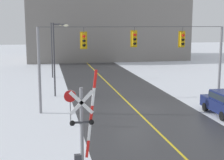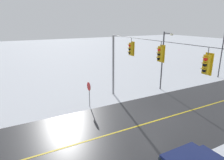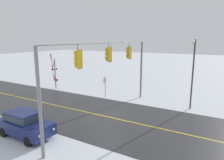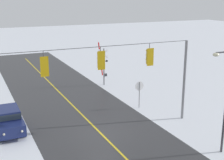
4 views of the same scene
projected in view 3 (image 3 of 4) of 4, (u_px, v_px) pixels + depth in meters
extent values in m
plane|color=silver|center=(108.00, 117.00, 17.35)|extent=(160.00, 160.00, 0.00)
cube|color=#303033|center=(181.00, 133.00, 14.37)|extent=(9.00, 80.00, 0.01)
cube|color=gold|center=(181.00, 133.00, 14.37)|extent=(0.14, 72.00, 0.01)
cylinder|color=gray|center=(141.00, 70.00, 22.65)|extent=(0.20, 0.20, 6.20)
cylinder|color=gray|center=(40.00, 105.00, 10.81)|extent=(0.20, 0.20, 6.20)
cylinder|color=#38383D|center=(108.00, 43.00, 16.12)|extent=(14.00, 0.04, 0.04)
cylinder|color=#38383D|center=(129.00, 45.00, 19.35)|extent=(0.04, 0.04, 0.43)
cube|color=#C6990F|center=(129.00, 53.00, 19.50)|extent=(0.34, 0.28, 1.08)
cube|color=#C6990F|center=(130.00, 53.00, 19.42)|extent=(0.52, 0.03, 1.26)
sphere|color=red|center=(127.00, 49.00, 19.51)|extent=(0.24, 0.24, 0.24)
cube|color=#C6990F|center=(127.00, 48.00, 19.53)|extent=(0.26, 0.16, 0.03)
sphere|color=black|center=(127.00, 53.00, 19.58)|extent=(0.24, 0.24, 0.24)
cube|color=#C6990F|center=(127.00, 52.00, 19.59)|extent=(0.26, 0.16, 0.03)
sphere|color=black|center=(127.00, 56.00, 19.64)|extent=(0.24, 0.24, 0.24)
cube|color=#C6990F|center=(127.00, 55.00, 19.66)|extent=(0.26, 0.16, 0.03)
cylinder|color=#38383D|center=(108.00, 45.00, 16.17)|extent=(0.04, 0.04, 0.35)
cube|color=#C6990F|center=(108.00, 54.00, 16.31)|extent=(0.34, 0.28, 1.08)
cube|color=#C6990F|center=(110.00, 55.00, 16.23)|extent=(0.52, 0.03, 1.26)
sphere|color=red|center=(107.00, 50.00, 16.32)|extent=(0.24, 0.24, 0.24)
cube|color=#C6990F|center=(106.00, 49.00, 16.34)|extent=(0.26, 0.16, 0.03)
sphere|color=black|center=(107.00, 54.00, 16.38)|extent=(0.24, 0.24, 0.24)
cube|color=#C6990F|center=(106.00, 53.00, 16.40)|extent=(0.26, 0.16, 0.03)
sphere|color=black|center=(107.00, 58.00, 16.45)|extent=(0.24, 0.24, 0.24)
cube|color=#C6990F|center=(106.00, 57.00, 16.46)|extent=(0.26, 0.16, 0.03)
cylinder|color=#38383D|center=(77.00, 48.00, 12.98)|extent=(0.04, 0.04, 0.41)
cube|color=#C6990F|center=(78.00, 59.00, 13.13)|extent=(0.34, 0.28, 1.08)
cube|color=#C6990F|center=(80.00, 59.00, 13.05)|extent=(0.52, 0.03, 1.26)
sphere|color=red|center=(76.00, 54.00, 13.14)|extent=(0.24, 0.24, 0.24)
cube|color=#C6990F|center=(75.00, 53.00, 13.16)|extent=(0.26, 0.16, 0.03)
sphere|color=black|center=(76.00, 59.00, 13.20)|extent=(0.24, 0.24, 0.24)
cube|color=#C6990F|center=(75.00, 58.00, 13.22)|extent=(0.26, 0.16, 0.03)
sphere|color=black|center=(76.00, 64.00, 13.27)|extent=(0.24, 0.24, 0.24)
cube|color=#C6990F|center=(75.00, 63.00, 13.29)|extent=(0.26, 0.16, 0.03)
cylinder|color=gray|center=(105.00, 87.00, 23.18)|extent=(0.07, 0.07, 2.30)
cylinder|color=#B71414|center=(105.00, 80.00, 23.04)|extent=(0.76, 0.03, 0.76)
cylinder|color=white|center=(105.00, 80.00, 23.03)|extent=(0.80, 0.01, 0.80)
cylinder|color=gray|center=(55.00, 74.00, 26.99)|extent=(0.14, 0.14, 4.00)
cube|color=white|center=(54.00, 63.00, 26.74)|extent=(0.98, 0.04, 0.98)
cube|color=white|center=(54.00, 63.00, 26.74)|extent=(0.98, 0.04, 0.98)
cube|color=#38383D|center=(55.00, 69.00, 26.89)|extent=(0.80, 0.06, 0.08)
sphere|color=black|center=(57.00, 69.00, 27.25)|extent=(0.22, 0.22, 0.22)
sphere|color=black|center=(52.00, 70.00, 26.60)|extent=(0.22, 0.22, 0.22)
cube|color=red|center=(54.00, 78.00, 26.91)|extent=(0.18, 0.08, 0.73)
cube|color=white|center=(53.00, 73.00, 26.70)|extent=(0.18, 0.08, 0.73)
cube|color=red|center=(53.00, 67.00, 26.49)|extent=(0.18, 0.08, 0.73)
cube|color=white|center=(52.00, 62.00, 26.27)|extent=(0.18, 0.08, 0.73)
cube|color=red|center=(51.00, 56.00, 26.06)|extent=(0.18, 0.08, 0.73)
cube|color=#38383D|center=(57.00, 80.00, 27.32)|extent=(0.28, 0.20, 0.28)
cube|color=navy|center=(25.00, 126.00, 13.81)|extent=(1.77, 4.10, 0.80)
cube|color=navy|center=(23.00, 116.00, 13.74)|extent=(1.50, 2.14, 0.64)
cube|color=#232D38|center=(23.00, 116.00, 13.74)|extent=(1.54, 2.22, 0.40)
sphere|color=#EFEACC|center=(54.00, 129.00, 13.26)|extent=(0.16, 0.16, 0.16)
sphere|color=#EFEACC|center=(39.00, 136.00, 12.29)|extent=(0.16, 0.16, 0.16)
cylinder|color=black|center=(48.00, 131.00, 13.94)|extent=(0.22, 0.64, 0.64)
cylinder|color=black|center=(28.00, 141.00, 12.58)|extent=(0.22, 0.64, 0.64)
cylinder|color=black|center=(24.00, 124.00, 15.19)|extent=(0.22, 0.64, 0.64)
cylinder|color=black|center=(3.00, 132.00, 13.84)|extent=(0.22, 0.64, 0.64)
cylinder|color=#38383D|center=(193.00, 75.00, 18.84)|extent=(0.14, 0.14, 6.50)
cylinder|color=#38383D|center=(194.00, 41.00, 17.76)|extent=(1.10, 0.09, 0.09)
ellipsoid|color=beige|center=(193.00, 42.00, 17.31)|extent=(0.44, 0.28, 0.22)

